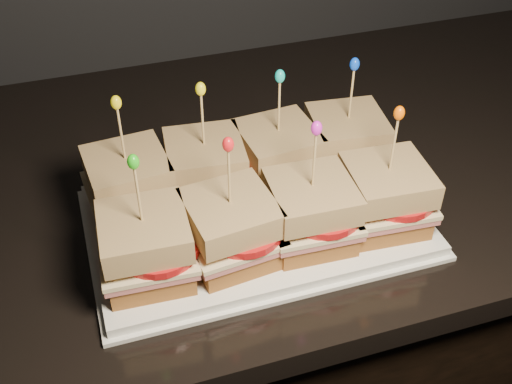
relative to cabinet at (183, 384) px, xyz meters
name	(u,v)px	position (x,y,z in m)	size (l,w,h in m)	color
cabinet	(183,384)	(0.00, 0.00, 0.00)	(2.41, 0.62, 0.90)	black
granite_slab	(158,187)	(0.00, 0.00, 0.47)	(2.45, 0.66, 0.03)	black
platter	(256,221)	(0.10, -0.13, 0.49)	(0.40, 0.25, 0.02)	white
platter_rim	(256,224)	(0.10, -0.13, 0.49)	(0.41, 0.26, 0.01)	white
sandwich_0_bread_bot	(132,202)	(-0.04, -0.08, 0.52)	(0.09, 0.09, 0.03)	brown
sandwich_0_ham	(130,191)	(-0.04, -0.08, 0.53)	(0.10, 0.10, 0.01)	#B25851
sandwich_0_cheese	(130,187)	(-0.04, -0.08, 0.54)	(0.10, 0.10, 0.01)	beige
sandwich_0_tomato	(140,183)	(-0.03, -0.08, 0.55)	(0.09, 0.09, 0.01)	red
sandwich_0_bread_top	(127,169)	(-0.04, -0.08, 0.57)	(0.09, 0.09, 0.03)	brown
sandwich_0_pick	(122,137)	(-0.04, -0.08, 0.61)	(0.00, 0.00, 0.09)	tan
sandwich_0_frill	(116,102)	(-0.04, -0.08, 0.66)	(0.01, 0.01, 0.02)	yellow
sandwich_1_bread_bot	(207,187)	(0.05, -0.08, 0.52)	(0.09, 0.09, 0.03)	brown
sandwich_1_ham	(206,177)	(0.05, -0.08, 0.53)	(0.10, 0.10, 0.01)	#B25851
sandwich_1_cheese	(206,172)	(0.05, -0.08, 0.54)	(0.10, 0.10, 0.01)	beige
sandwich_1_tomato	(216,169)	(0.06, -0.08, 0.55)	(0.09, 0.09, 0.01)	red
sandwich_1_bread_top	(205,154)	(0.05, -0.08, 0.57)	(0.09, 0.09, 0.03)	brown
sandwich_1_pick	(203,123)	(0.05, -0.08, 0.61)	(0.00, 0.00, 0.09)	tan
sandwich_1_frill	(201,89)	(0.05, -0.08, 0.66)	(0.01, 0.01, 0.02)	yellow
sandwich_2_bread_bot	(277,173)	(0.15, -0.08, 0.52)	(0.09, 0.09, 0.03)	brown
sandwich_2_ham	(278,163)	(0.15, -0.08, 0.53)	(0.10, 0.10, 0.01)	#B25851
sandwich_2_cheese	(278,158)	(0.15, -0.08, 0.54)	(0.10, 0.10, 0.01)	beige
sandwich_2_tomato	(288,155)	(0.16, -0.08, 0.55)	(0.09, 0.09, 0.01)	red
sandwich_2_bread_top	(278,141)	(0.15, -0.08, 0.57)	(0.09, 0.09, 0.03)	brown
sandwich_2_pick	(279,109)	(0.15, -0.08, 0.61)	(0.00, 0.00, 0.09)	tan
sandwich_2_frill	(280,76)	(0.15, -0.08, 0.66)	(0.01, 0.01, 0.02)	#0DB4AB
sandwich_3_bread_bot	(344,160)	(0.24, -0.08, 0.52)	(0.09, 0.09, 0.03)	brown
sandwich_3_ham	(345,150)	(0.24, -0.08, 0.53)	(0.10, 0.10, 0.01)	#B25851
sandwich_3_cheese	(346,145)	(0.24, -0.08, 0.54)	(0.10, 0.10, 0.01)	beige
sandwich_3_tomato	(357,142)	(0.25, -0.08, 0.55)	(0.09, 0.09, 0.01)	red
sandwich_3_bread_top	(348,128)	(0.24, -0.08, 0.57)	(0.09, 0.09, 0.03)	brown
sandwich_3_pick	(351,97)	(0.24, -0.08, 0.61)	(0.00, 0.00, 0.09)	tan
sandwich_3_frill	(355,64)	(0.24, -0.08, 0.66)	(0.01, 0.01, 0.02)	blue
sandwich_4_bread_bot	(149,265)	(-0.04, -0.19, 0.52)	(0.09, 0.09, 0.03)	brown
sandwich_4_ham	(147,255)	(-0.04, -0.19, 0.53)	(0.10, 0.10, 0.01)	#B25851
sandwich_4_cheese	(147,250)	(-0.04, -0.19, 0.54)	(0.10, 0.10, 0.01)	beige
sandwich_4_tomato	(158,246)	(-0.03, -0.20, 0.55)	(0.09, 0.09, 0.01)	red
sandwich_4_bread_top	(144,231)	(-0.04, -0.19, 0.57)	(0.09, 0.09, 0.03)	brown
sandwich_4_pick	(139,198)	(-0.04, -0.19, 0.61)	(0.00, 0.00, 0.09)	tan
sandwich_4_frill	(133,162)	(-0.04, -0.19, 0.66)	(0.01, 0.01, 0.02)	green
sandwich_5_bread_bot	(232,247)	(0.05, -0.19, 0.52)	(0.09, 0.09, 0.03)	brown
sandwich_5_ham	(231,236)	(0.05, -0.19, 0.53)	(0.10, 0.10, 0.01)	#B25851
sandwich_5_cheese	(231,232)	(0.05, -0.19, 0.54)	(0.10, 0.10, 0.01)	beige
sandwich_5_tomato	(243,228)	(0.06, -0.20, 0.55)	(0.09, 0.09, 0.01)	red
sandwich_5_bread_top	(230,213)	(0.05, -0.19, 0.57)	(0.09, 0.09, 0.03)	brown
sandwich_5_pick	(229,180)	(0.05, -0.19, 0.61)	(0.00, 0.00, 0.09)	tan
sandwich_5_frill	(228,144)	(0.05, -0.19, 0.66)	(0.01, 0.01, 0.02)	red
sandwich_6_bread_bot	(309,230)	(0.15, -0.19, 0.52)	(0.09, 0.09, 0.03)	brown
sandwich_6_ham	(310,219)	(0.15, -0.19, 0.53)	(0.10, 0.10, 0.01)	#B25851
sandwich_6_cheese	(310,215)	(0.15, -0.19, 0.54)	(0.10, 0.10, 0.01)	beige
sandwich_6_tomato	(323,211)	(0.16, -0.20, 0.55)	(0.09, 0.09, 0.01)	red
sandwich_6_bread_top	(312,196)	(0.15, -0.19, 0.57)	(0.09, 0.09, 0.03)	brown
sandwich_6_pick	(314,163)	(0.15, -0.19, 0.61)	(0.00, 0.00, 0.09)	tan
sandwich_6_frill	(317,128)	(0.15, -0.19, 0.66)	(0.01, 0.01, 0.02)	#D720C6
sandwich_7_bread_bot	(382,213)	(0.24, -0.19, 0.52)	(0.09, 0.09, 0.03)	brown
sandwich_7_ham	(384,203)	(0.24, -0.19, 0.53)	(0.10, 0.10, 0.01)	#B25851
sandwich_7_cheese	(385,198)	(0.24, -0.19, 0.54)	(0.10, 0.10, 0.01)	beige
sandwich_7_tomato	(397,195)	(0.25, -0.20, 0.55)	(0.09, 0.09, 0.01)	red
sandwich_7_bread_top	(388,180)	(0.24, -0.19, 0.57)	(0.09, 0.09, 0.03)	brown
sandwich_7_pick	(393,148)	(0.24, -0.19, 0.61)	(0.00, 0.00, 0.09)	tan
sandwich_7_frill	(399,113)	(0.24, -0.19, 0.66)	(0.01, 0.01, 0.02)	#FB6002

